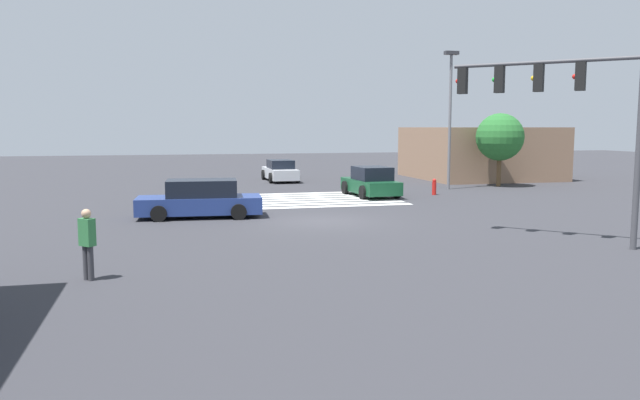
{
  "coord_description": "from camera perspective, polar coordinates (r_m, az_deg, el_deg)",
  "views": [
    {
      "loc": [
        5.65,
        22.84,
        3.57
      ],
      "look_at": [
        0.0,
        0.0,
        0.81
      ],
      "focal_mm": 35.0,
      "sensor_mm": 36.0,
      "label": 1
    }
  ],
  "objects": [
    {
      "name": "ground_plane",
      "position": [
        23.8,
        0.0,
        -1.94
      ],
      "size": [
        121.05,
        121.05,
        0.0
      ],
      "primitive_type": "plane",
      "color": "#333338"
    },
    {
      "name": "crosswalk_markings",
      "position": [
        30.64,
        -3.17,
        -0.0
      ],
      "size": [
        10.87,
        6.3,
        0.01
      ],
      "rotation": [
        0.0,
        0.0,
        1.57
      ],
      "color": "silver",
      "rests_on": "ground_plane"
    },
    {
      "name": "traffic_signal_mast",
      "position": [
        20.49,
        21.19,
        8.54
      ],
      "size": [
        4.06,
        4.06,
        5.79
      ],
      "rotation": [
        0.0,
        0.0,
        -0.79
      ],
      "color": "#47474C",
      "rests_on": "ground_plane"
    },
    {
      "name": "car_0",
      "position": [
        25.16,
        -10.9,
        0.04
      ],
      "size": [
        4.98,
        2.35,
        1.5
      ],
      "rotation": [
        0.0,
        0.0,
        -0.07
      ],
      "color": "navy",
      "rests_on": "ground_plane"
    },
    {
      "name": "car_1",
      "position": [
        41.38,
        -3.67,
        2.65
      ],
      "size": [
        1.99,
        4.64,
        1.42
      ],
      "rotation": [
        0.0,
        0.0,
        -1.56
      ],
      "color": "silver",
      "rests_on": "ground_plane"
    },
    {
      "name": "car_2",
      "position": [
        32.41,
        4.67,
        1.61
      ],
      "size": [
        2.23,
        4.37,
        1.54
      ],
      "rotation": [
        0.0,
        0.0,
        -1.51
      ],
      "color": "#144728",
      "rests_on": "ground_plane"
    },
    {
      "name": "corner_building",
      "position": [
        45.23,
        14.37,
        4.21
      ],
      "size": [
        8.78,
        8.78,
        3.55
      ],
      "color": "#937056",
      "rests_on": "ground_plane"
    },
    {
      "name": "pedestrian",
      "position": [
        15.51,
        -20.5,
        -3.5
      ],
      "size": [
        0.41,
        0.41,
        1.68
      ],
      "rotation": [
        0.0,
        0.0,
        -2.34
      ],
      "color": "#38383D",
      "rests_on": "ground_plane"
    },
    {
      "name": "street_light_pole_a",
      "position": [
        36.6,
        11.82,
        8.32
      ],
      "size": [
        0.8,
        0.36,
        7.82
      ],
      "color": "slate",
      "rests_on": "ground_plane"
    },
    {
      "name": "tree_corner_a",
      "position": [
        39.04,
        16.12,
        5.54
      ],
      "size": [
        2.84,
        2.84,
        4.4
      ],
      "color": "brown",
      "rests_on": "ground_plane"
    },
    {
      "name": "fire_hydrant",
      "position": [
        33.47,
        10.4,
        1.19
      ],
      "size": [
        0.22,
        0.22,
        0.86
      ],
      "color": "red",
      "rests_on": "ground_plane"
    }
  ]
}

